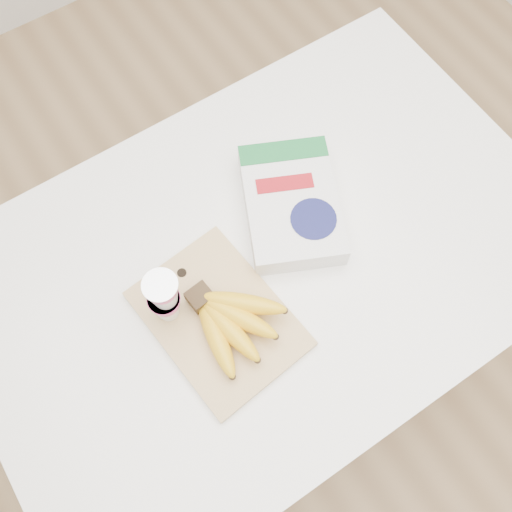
{
  "coord_description": "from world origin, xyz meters",
  "views": [
    {
      "loc": [
        -0.28,
        -0.39,
        2.1
      ],
      "look_at": [
        -0.03,
        -0.0,
        1.01
      ],
      "focal_mm": 40.0,
      "sensor_mm": 36.0,
      "label": 1
    }
  ],
  "objects": [
    {
      "name": "yogurt_stack",
      "position": [
        -0.24,
        0.0,
        1.07
      ],
      "size": [
        0.07,
        0.07,
        0.16
      ],
      "color": "white",
      "rests_on": "cutting_board"
    },
    {
      "name": "room",
      "position": [
        0.0,
        0.0,
        1.35
      ],
      "size": [
        4.0,
        4.0,
        4.0
      ],
      "color": "tan",
      "rests_on": "ground"
    },
    {
      "name": "cutting_board",
      "position": [
        -0.16,
        -0.06,
        0.98
      ],
      "size": [
        0.28,
        0.36,
        0.02
      ],
      "primitive_type": "cube",
      "rotation": [
        0.0,
        0.0,
        0.1
      ],
      "color": "#DDAE79",
      "rests_on": "table"
    },
    {
      "name": "cereal_box",
      "position": [
        0.1,
        0.06,
        1.0
      ],
      "size": [
        0.3,
        0.34,
        0.06
      ],
      "rotation": [
        0.0,
        0.0,
        -0.44
      ],
      "color": "white",
      "rests_on": "table"
    },
    {
      "name": "bananas",
      "position": [
        -0.15,
        -0.09,
        1.02
      ],
      "size": [
        0.19,
        0.2,
        0.07
      ],
      "color": "#382816",
      "rests_on": "cutting_board"
    },
    {
      "name": "table",
      "position": [
        0.0,
        0.0,
        0.49
      ],
      "size": [
        1.29,
        0.86,
        0.97
      ],
      "primitive_type": "cube",
      "color": "white",
      "rests_on": "ground"
    }
  ]
}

